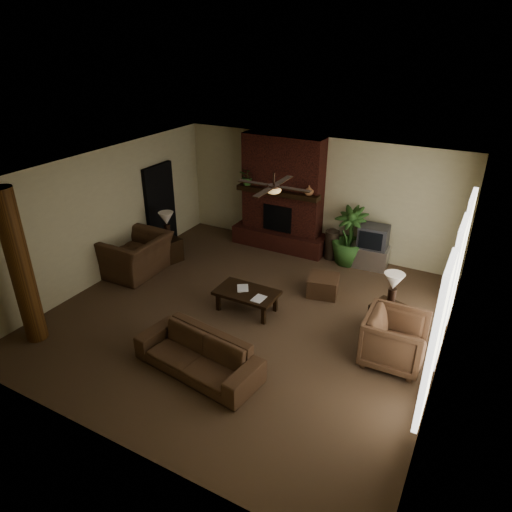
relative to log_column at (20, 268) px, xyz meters
The scene contains 23 objects.
room_shell 3.80m from the log_column, 39.13° to the left, with size 7.00×7.00×7.00m.
fireplace 6.02m from the log_column, 69.07° to the left, with size 2.40×0.70×2.80m.
windows 6.91m from the log_column, 22.11° to the left, with size 0.08×3.65×2.35m.
log_column is the anchor object (origin of this frame).
doorway 4.24m from the log_column, 96.65° to the left, with size 0.10×1.00×2.10m, color black.
ceiling_fan 4.45m from the log_column, 38.87° to the left, with size 1.35×1.35×0.37m.
sofa 3.28m from the log_column, 11.87° to the left, with size 2.12×0.62×0.83m, color #4D3421.
armchair_left 2.85m from the log_column, 91.64° to the left, with size 1.38×0.90×1.21m, color #4D3421.
armchair_right 6.28m from the log_column, 22.03° to the left, with size 0.95×0.89×0.98m, color #4D3421.
coffee_table 3.98m from the log_column, 41.51° to the left, with size 1.20×0.70×0.43m.
ottoman 5.66m from the log_column, 44.17° to the left, with size 0.60×0.60×0.40m, color #4D3421.
tv_stand 7.21m from the log_column, 51.23° to the left, with size 0.85×0.50×0.50m, color silver.
tv 7.17m from the log_column, 50.91° to the left, with size 0.67×0.56×0.52m.
floor_vase 6.65m from the log_column, 57.51° to the left, with size 0.34×0.34×0.77m.
floor_plant 6.84m from the log_column, 54.10° to the left, with size 0.77×1.38×0.77m, color #305923.
side_table_left 3.77m from the log_column, 87.37° to the left, with size 0.50×0.50×0.55m, color black.
lamp_left 3.67m from the log_column, 88.01° to the left, with size 0.43×0.43×0.65m.
side_table_right 6.39m from the log_column, 30.09° to the left, with size 0.50×0.50×0.55m, color black.
lamp_right 6.33m from the log_column, 29.84° to the left, with size 0.43×0.43×0.65m.
mantel_plant 5.55m from the log_column, 76.01° to the left, with size 0.38×0.42×0.33m, color #305923.
mantel_vase 6.12m from the log_column, 61.10° to the left, with size 0.22×0.23×0.22m, color #98623D.
book_a 3.78m from the log_column, 43.52° to the left, with size 0.22×0.03×0.29m, color #999999.
book_b 4.02m from the log_column, 37.70° to the left, with size 0.21×0.02×0.29m, color #999999.
Camera 1 is at (3.68, -6.44, 4.91)m, focal length 31.90 mm.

